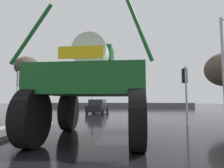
% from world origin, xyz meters
% --- Properties ---
extents(ground_plane, '(120.00, 120.00, 0.00)m').
position_xyz_m(ground_plane, '(0.00, 18.00, 0.00)').
color(ground_plane, black).
extents(oversize_sprayer, '(4.45, 5.37, 4.70)m').
position_xyz_m(oversize_sprayer, '(-0.49, 7.62, 1.94)').
color(oversize_sprayer, black).
rests_on(oversize_sprayer, ground).
extents(sedan_ahead, '(2.20, 4.25, 1.52)m').
position_xyz_m(sedan_ahead, '(-2.28, 21.25, 0.71)').
color(sedan_ahead, black).
rests_on(sedan_ahead, ground).
extents(traffic_signal_near_left, '(0.24, 0.54, 3.22)m').
position_xyz_m(traffic_signal_near_left, '(-5.74, 11.37, 2.34)').
color(traffic_signal_near_left, '#A8AAAF').
rests_on(traffic_signal_near_left, ground).
extents(traffic_signal_near_right, '(0.24, 0.54, 3.39)m').
position_xyz_m(traffic_signal_near_right, '(4.21, 11.36, 2.47)').
color(traffic_signal_near_right, '#A8AAAF').
rests_on(traffic_signal_near_right, ground).
extents(traffic_signal_far_left, '(0.24, 0.55, 4.06)m').
position_xyz_m(traffic_signal_far_left, '(-4.29, 29.33, 2.96)').
color(traffic_signal_far_left, '#A8AAAF').
rests_on(traffic_signal_far_left, ground).
extents(bare_tree_left, '(2.81, 2.81, 6.65)m').
position_xyz_m(bare_tree_left, '(-10.96, 21.71, 5.36)').
color(bare_tree_left, '#473828').
rests_on(bare_tree_left, ground).
extents(roadside_barrier, '(28.39, 0.24, 0.90)m').
position_xyz_m(roadside_barrier, '(0.00, 37.09, 0.45)').
color(roadside_barrier, '#59595B').
rests_on(roadside_barrier, ground).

